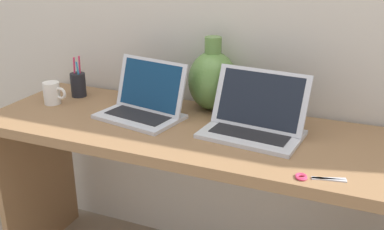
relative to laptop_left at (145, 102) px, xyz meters
name	(u,v)px	position (x,y,z in m)	size (l,w,h in m)	color
desk	(192,163)	(0.22, -0.04, -0.21)	(1.65, 0.56, 0.74)	olive
laptop_left	(145,102)	(0.00, 0.00, 0.00)	(0.36, 0.28, 0.22)	silver
laptop_right	(255,118)	(0.45, 0.00, 0.00)	(0.37, 0.27, 0.22)	silver
green_vase	(213,80)	(0.22, 0.18, 0.07)	(0.20, 0.20, 0.30)	#5B843D
coffee_mug	(52,93)	(-0.43, -0.03, -0.01)	(0.11, 0.07, 0.09)	white
pen_cup	(78,84)	(-0.39, 0.10, 0.00)	(0.07, 0.07, 0.18)	black
scissors	(311,178)	(0.69, -0.27, -0.06)	(0.15, 0.07, 0.01)	#B7B7BC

